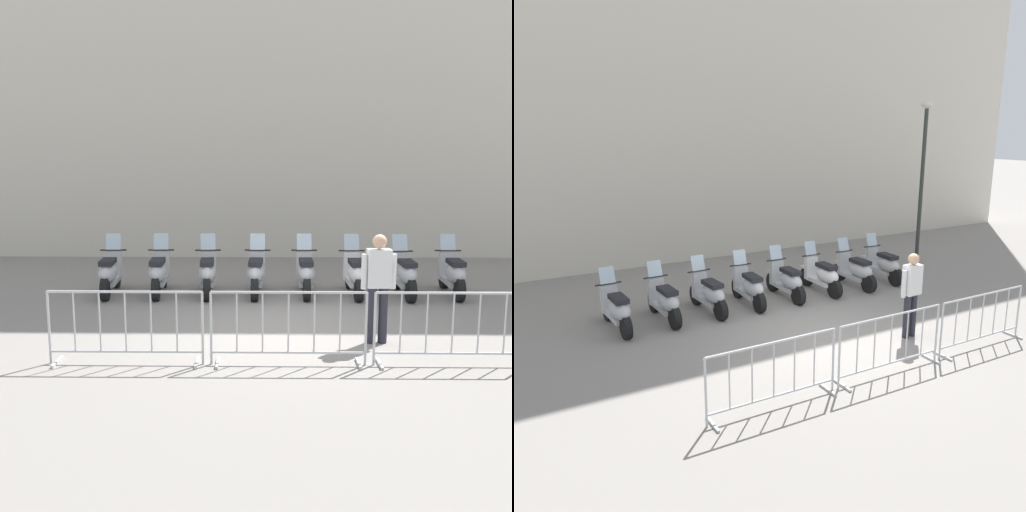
# 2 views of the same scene
# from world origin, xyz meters

# --- Properties ---
(ground_plane) EXTENTS (120.00, 120.00, 0.00)m
(ground_plane) POSITION_xyz_m (0.00, 0.00, 0.00)
(ground_plane) COLOR gray
(motorcycle_0) EXTENTS (0.56, 1.72, 1.24)m
(motorcycle_0) POSITION_xyz_m (-3.45, 2.59, 0.45)
(motorcycle_0) COLOR black
(motorcycle_0) RESTS_ON ground
(motorcycle_1) EXTENTS (0.56, 1.72, 1.24)m
(motorcycle_1) POSITION_xyz_m (-2.42, 2.55, 0.45)
(motorcycle_1) COLOR black
(motorcycle_1) RESTS_ON ground
(motorcycle_2) EXTENTS (0.56, 1.72, 1.24)m
(motorcycle_2) POSITION_xyz_m (-1.38, 2.47, 0.45)
(motorcycle_2) COLOR black
(motorcycle_2) RESTS_ON ground
(motorcycle_3) EXTENTS (0.58, 1.73, 1.24)m
(motorcycle_3) POSITION_xyz_m (-0.36, 2.41, 0.45)
(motorcycle_3) COLOR black
(motorcycle_3) RESTS_ON ground
(motorcycle_4) EXTENTS (0.56, 1.73, 1.24)m
(motorcycle_4) POSITION_xyz_m (0.68, 2.35, 0.45)
(motorcycle_4) COLOR black
(motorcycle_4) RESTS_ON ground
(motorcycle_5) EXTENTS (0.56, 1.73, 1.24)m
(motorcycle_5) POSITION_xyz_m (1.71, 2.24, 0.45)
(motorcycle_5) COLOR black
(motorcycle_5) RESTS_ON ground
(motorcycle_6) EXTENTS (0.56, 1.73, 1.24)m
(motorcycle_6) POSITION_xyz_m (2.74, 2.12, 0.45)
(motorcycle_6) COLOR black
(motorcycle_6) RESTS_ON ground
(motorcycle_7) EXTENTS (0.58, 1.72, 1.24)m
(motorcycle_7) POSITION_xyz_m (3.77, 2.15, 0.45)
(motorcycle_7) COLOR black
(motorcycle_7) RESTS_ON ground
(barrier_segment_0) EXTENTS (2.20, 0.58, 1.07)m
(barrier_segment_0) POSITION_xyz_m (-2.42, -1.73, 0.53)
(barrier_segment_0) COLOR #B2B5B7
(barrier_segment_0) RESTS_ON ground
(barrier_segment_1) EXTENTS (2.20, 0.58, 1.07)m
(barrier_segment_1) POSITION_xyz_m (-0.13, -1.88, 0.53)
(barrier_segment_1) COLOR #B2B5B7
(barrier_segment_1) RESTS_ON ground
(barrier_segment_2) EXTENTS (2.20, 0.58, 1.07)m
(barrier_segment_2) POSITION_xyz_m (2.16, -2.04, 0.53)
(barrier_segment_2) COLOR #B2B5B7
(barrier_segment_2) RESTS_ON ground
(officer_near_row_end) EXTENTS (0.55, 0.22, 1.73)m
(officer_near_row_end) POSITION_xyz_m (1.37, -0.96, 0.98)
(officer_near_row_end) COLOR #23232D
(officer_near_row_end) RESTS_ON ground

